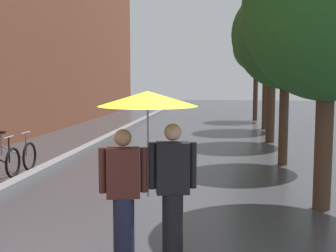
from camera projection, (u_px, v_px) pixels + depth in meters
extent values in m
cube|color=slate|center=(99.00, 141.00, 15.49)|extent=(0.30, 36.00, 0.12)
cylinder|color=#473323|center=(324.00, 145.00, 7.62)|extent=(0.30, 0.30, 2.24)
ellipsoid|color=#235623|center=(329.00, 10.00, 7.38)|extent=(2.86, 2.86, 3.02)
cylinder|color=#473323|center=(284.00, 121.00, 11.54)|extent=(0.24, 0.24, 2.28)
ellipsoid|color=#235623|center=(286.00, 38.00, 11.31)|extent=(2.55, 2.55, 2.59)
cylinder|color=#473323|center=(271.00, 105.00, 15.55)|extent=(0.31, 0.31, 2.59)
ellipsoid|color=#235623|center=(272.00, 34.00, 15.29)|extent=(2.78, 2.78, 3.01)
cylinder|color=#473323|center=(265.00, 96.00, 19.55)|extent=(0.26, 0.26, 2.92)
ellipsoid|color=#2D6628|center=(267.00, 31.00, 19.25)|extent=(2.83, 2.83, 3.50)
cylinder|color=#473323|center=(255.00, 93.00, 23.49)|extent=(0.24, 0.24, 2.87)
ellipsoid|color=#387533|center=(256.00, 48.00, 23.24)|extent=(2.43, 2.43, 2.46)
torus|color=black|center=(13.00, 163.00, 10.06)|extent=(0.07, 0.70, 0.70)
cylinder|color=black|center=(9.00, 150.00, 10.04)|extent=(0.04, 0.04, 0.58)
cylinder|color=#9E9EA3|center=(9.00, 137.00, 10.00)|extent=(0.04, 0.46, 0.03)
torus|color=black|center=(29.00, 156.00, 10.85)|extent=(0.06, 0.70, 0.70)
cylinder|color=slate|center=(5.00, 148.00, 10.92)|extent=(0.88, 0.04, 0.43)
cylinder|color=slate|center=(1.00, 145.00, 10.92)|extent=(0.04, 0.04, 0.55)
cube|color=black|center=(1.00, 132.00, 10.89)|extent=(0.22, 0.10, 0.06)
cylinder|color=slate|center=(26.00, 145.00, 10.83)|extent=(0.04, 0.04, 0.58)
cylinder|color=#9E9EA3|center=(25.00, 133.00, 10.80)|extent=(0.03, 0.46, 0.03)
cylinder|color=#1E233D|center=(124.00, 229.00, 5.50)|extent=(0.26, 0.26, 0.81)
cube|color=#4C231E|center=(123.00, 173.00, 5.43)|extent=(0.44, 0.30, 0.61)
sphere|color=#9E7051|center=(123.00, 138.00, 5.38)|extent=(0.21, 0.21, 0.21)
cylinder|color=#4C231E|center=(102.00, 171.00, 5.40)|extent=(0.09, 0.09, 0.54)
cylinder|color=#4C231E|center=(144.00, 170.00, 5.44)|extent=(0.09, 0.09, 0.54)
cylinder|color=black|center=(173.00, 226.00, 5.55)|extent=(0.26, 0.26, 0.84)
cube|color=black|center=(173.00, 168.00, 5.47)|extent=(0.44, 0.30, 0.63)
sphere|color=tan|center=(173.00, 132.00, 5.42)|extent=(0.21, 0.21, 0.21)
cylinder|color=black|center=(152.00, 166.00, 5.45)|extent=(0.09, 0.09, 0.57)
cylinder|color=black|center=(193.00, 165.00, 5.49)|extent=(0.09, 0.09, 0.57)
cylinder|color=#9E9EA3|center=(148.00, 151.00, 5.44)|extent=(0.02, 0.02, 1.13)
cone|color=#BCE019|center=(148.00, 99.00, 5.37)|extent=(1.21, 1.21, 0.18)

